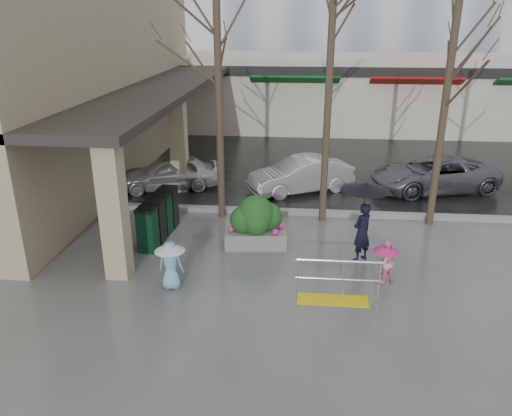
% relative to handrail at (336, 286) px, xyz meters
% --- Properties ---
extents(ground, '(120.00, 120.00, 0.00)m').
position_rel_handrail_xyz_m(ground, '(-1.36, 1.20, -0.38)').
color(ground, '#51514F').
rests_on(ground, ground).
extents(street_asphalt, '(120.00, 36.00, 0.01)m').
position_rel_handrail_xyz_m(street_asphalt, '(-1.36, 23.20, -0.37)').
color(street_asphalt, black).
rests_on(street_asphalt, ground).
extents(curb, '(120.00, 0.30, 0.15)m').
position_rel_handrail_xyz_m(curb, '(-1.36, 5.20, -0.30)').
color(curb, gray).
rests_on(curb, ground).
extents(near_building, '(6.00, 18.00, 8.00)m').
position_rel_handrail_xyz_m(near_building, '(-10.36, 9.20, 3.62)').
color(near_building, tan).
rests_on(near_building, ground).
extents(canopy_slab, '(2.80, 18.00, 0.25)m').
position_rel_handrail_xyz_m(canopy_slab, '(-6.16, 9.20, 3.25)').
color(canopy_slab, '#2D2823').
rests_on(canopy_slab, pillar_front).
extents(pillar_front, '(0.55, 0.55, 3.50)m').
position_rel_handrail_xyz_m(pillar_front, '(-5.26, 0.70, 1.37)').
color(pillar_front, tan).
rests_on(pillar_front, ground).
extents(pillar_back, '(0.55, 0.55, 3.50)m').
position_rel_handrail_xyz_m(pillar_back, '(-5.26, 7.20, 1.37)').
color(pillar_back, tan).
rests_on(pillar_back, ground).
extents(storefront_row, '(34.00, 6.74, 4.00)m').
position_rel_handrail_xyz_m(storefront_row, '(0.64, 19.17, 1.64)').
color(storefront_row, beige).
rests_on(storefront_row, ground).
extents(handrail, '(1.90, 0.50, 1.03)m').
position_rel_handrail_xyz_m(handrail, '(0.00, 0.00, 0.00)').
color(handrail, yellow).
rests_on(handrail, ground).
extents(tree_west, '(3.20, 3.20, 6.80)m').
position_rel_handrail_xyz_m(tree_west, '(-3.36, 4.80, 4.71)').
color(tree_west, '#382B21').
rests_on(tree_west, ground).
extents(tree_midwest, '(3.20, 3.20, 7.00)m').
position_rel_handrail_xyz_m(tree_midwest, '(-0.16, 4.80, 4.86)').
color(tree_midwest, '#382B21').
rests_on(tree_midwest, ground).
extents(tree_mideast, '(3.20, 3.20, 6.50)m').
position_rel_handrail_xyz_m(tree_mideast, '(3.14, 4.80, 4.48)').
color(tree_mideast, '#382B21').
rests_on(tree_mideast, ground).
extents(woman, '(1.25, 1.25, 2.17)m').
position_rel_handrail_xyz_m(woman, '(0.75, 2.10, 0.97)').
color(woman, black).
rests_on(woman, ground).
extents(child_pink, '(0.67, 0.63, 1.11)m').
position_rel_handrail_xyz_m(child_pink, '(1.19, 0.95, 0.26)').
color(child_pink, pink).
rests_on(child_pink, ground).
extents(child_blue, '(0.71, 0.71, 1.19)m').
position_rel_handrail_xyz_m(child_blue, '(-3.83, 0.23, 0.34)').
color(child_blue, '#75ACD0').
rests_on(child_blue, ground).
extents(planter, '(1.77, 1.04, 1.48)m').
position_rel_handrail_xyz_m(planter, '(-2.06, 2.73, 0.33)').
color(planter, slate).
rests_on(planter, ground).
extents(news_boxes, '(0.67, 2.27, 1.25)m').
position_rel_handrail_xyz_m(news_boxes, '(-4.89, 3.01, 0.25)').
color(news_boxes, '#0C351E').
rests_on(news_boxes, ground).
extents(car_a, '(3.97, 2.52, 1.26)m').
position_rel_handrail_xyz_m(car_a, '(-5.73, 7.36, 0.25)').
color(car_a, '#ADADB1').
rests_on(car_a, ground).
extents(car_b, '(4.01, 2.93, 1.26)m').
position_rel_handrail_xyz_m(car_b, '(-0.88, 7.49, 0.25)').
color(car_b, silver).
rests_on(car_b, ground).
extents(car_c, '(4.92, 3.21, 1.26)m').
position_rel_handrail_xyz_m(car_c, '(3.97, 8.05, 0.25)').
color(car_c, slate).
rests_on(car_c, ground).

